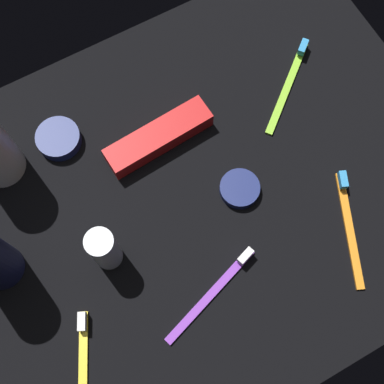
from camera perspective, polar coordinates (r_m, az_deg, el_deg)
ground_plane at (r=81.75cm, az=-0.00°, el=-0.79°), size 84.00×64.00×1.20cm
deodorant_stick at (r=75.11cm, az=-9.43°, el=-6.10°), size 4.04×4.04×9.80cm
toothbrush_orange at (r=82.92cm, az=16.54°, el=-3.08°), size 8.38×16.95×2.10cm
toothbrush_lime at (r=90.24cm, az=10.46°, el=11.68°), size 14.77×12.23×2.10cm
toothbrush_purple at (r=77.56cm, az=2.57°, el=-10.40°), size 17.48×6.75×2.10cm
toothbrush_yellow at (r=78.20cm, az=-11.71°, el=-18.22°), size 8.94×16.72×2.10cm
toothpaste_box_red at (r=83.20cm, az=-3.84°, el=5.79°), size 17.85×5.55×3.20cm
cream_tin_left at (r=86.24cm, az=-14.17°, el=5.59°), size 6.96×6.96×2.00cm
cream_tin_right at (r=81.18cm, az=5.15°, el=0.36°), size 6.16×6.16×1.53cm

